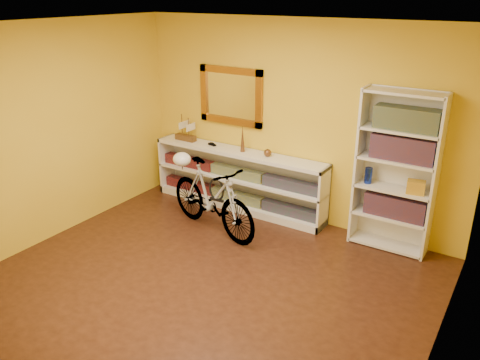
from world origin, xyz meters
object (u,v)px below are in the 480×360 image
Objects in this scene: bicycle at (212,198)px; helmet at (182,159)px; bookcase at (396,173)px; console_unit at (238,180)px.

helmet is (-0.59, 0.16, 0.35)m from bicycle.
bookcase is 1.20× the size of bicycle.
console_unit is at bearing 52.67° from helmet.
console_unit is 1.37× the size of bookcase.
helmet reaches higher than console_unit.
helmet is at bearing 90.00° from bicycle.
bookcase reaches higher than console_unit.
console_unit is 0.79m from bicycle.
bookcase reaches higher than helmet.
bookcase is at bearing -53.21° from bicycle.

